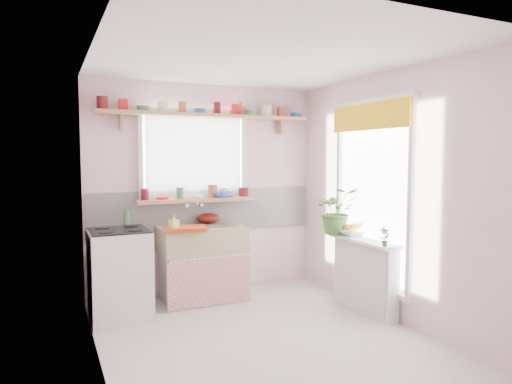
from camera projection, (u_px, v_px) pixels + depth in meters
name	position (u px, v px, depth m)	size (l,w,h in m)	color
room	(283.00, 181.00, 5.10)	(3.20, 3.20, 3.20)	silver
sink_unit	(202.00, 263.00, 5.22)	(0.95, 0.65, 1.11)	white
cooker	(120.00, 274.00, 4.60)	(0.58, 0.58, 0.93)	white
radiator_ledge	(365.00, 274.00, 4.84)	(0.22, 0.95, 0.78)	white
windowsill	(197.00, 200.00, 5.34)	(1.40, 0.22, 0.04)	tan
pine_shelf	(208.00, 116.00, 5.31)	(2.52, 0.24, 0.04)	tan
shelf_crockery	(205.00, 109.00, 5.29)	(2.47, 0.11, 0.12)	#590F14
sill_crockery	(195.00, 193.00, 5.32)	(1.35, 0.11, 0.12)	#590F14
dish_tray	(186.00, 228.00, 4.91)	(0.43, 0.32, 0.04)	#CA4212
colander	(209.00, 218.00, 5.43)	(0.27, 0.27, 0.12)	#59120F
jade_plant	(337.00, 211.00, 5.12)	(0.47, 0.41, 0.53)	#3F712D
fruit_bowl	(352.00, 233.00, 5.01)	(0.28, 0.28, 0.07)	white
herb_pot	(384.00, 237.00, 4.41)	(0.10, 0.07, 0.19)	#306B2B
soap_bottle_sink	(174.00, 222.00, 4.85)	(0.09, 0.09, 0.19)	#F0EB6A
sill_cup	(223.00, 192.00, 5.53)	(0.13, 0.13, 0.11)	beige
sill_bowl	(222.00, 195.00, 5.40)	(0.22, 0.22, 0.07)	#3965B9
shelf_vase	(240.00, 109.00, 5.54)	(0.16, 0.16, 0.17)	#B34437
cooker_bottle	(127.00, 216.00, 4.80)	(0.08, 0.08, 0.21)	#3B7645
fruit	(352.00, 227.00, 5.01)	(0.20, 0.14, 0.10)	orange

